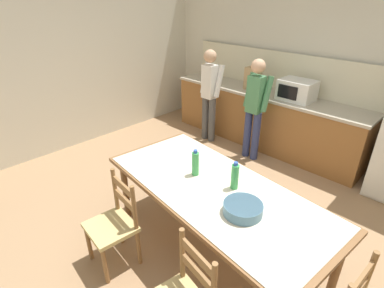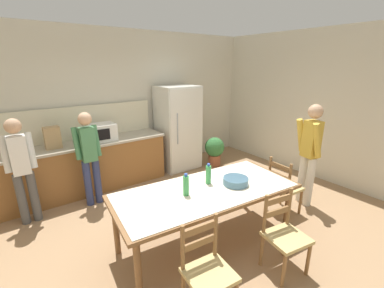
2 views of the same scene
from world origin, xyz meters
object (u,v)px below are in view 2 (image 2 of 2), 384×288
object	(u,v)px
paper_bag	(52,138)
serving_bowl	(236,181)
person_at_sink	(21,166)
person_at_counter	(89,154)
refrigerator	(178,128)
chair_head_end	(283,187)
dining_table	(206,194)
bottle_off_centre	(208,174)
person_by_table	(310,150)
chair_side_near_right	(284,235)
chair_side_near_left	(207,271)
potted_plant	(215,150)
bottle_near_centre	(186,185)
microwave	(101,132)

from	to	relation	value
paper_bag	serving_bowl	size ratio (longest dim) A/B	1.12
person_at_sink	person_at_counter	xyz separation A→B (m)	(0.91, -0.02, -0.01)
refrigerator	chair_head_end	distance (m)	2.60
refrigerator	dining_table	distance (m)	2.67
bottle_off_centre	serving_bowl	distance (m)	0.36
person_at_sink	person_by_table	distance (m)	4.29
chair_side_near_right	person_at_sink	world-z (taller)	person_at_sink
serving_bowl	paper_bag	bearing A→B (deg)	123.34
chair_side_near_left	potted_plant	size ratio (longest dim) A/B	1.36
paper_bag	chair_head_end	xyz separation A→B (m)	(2.69, -2.56, -0.66)
bottle_near_centre	chair_head_end	distance (m)	1.77
dining_table	chair_side_near_left	xyz separation A→B (m)	(-0.59, -0.74, -0.27)
paper_bag	person_at_counter	distance (m)	0.70
paper_bag	refrigerator	bearing A→B (deg)	-0.26
bottle_off_centre	person_at_sink	distance (m)	2.62
serving_bowl	potted_plant	bearing A→B (deg)	54.62
dining_table	potted_plant	world-z (taller)	dining_table
dining_table	bottle_off_centre	bearing A→B (deg)	42.10
refrigerator	bottle_off_centre	bearing A→B (deg)	-114.57
dining_table	chair_head_end	distance (m)	1.45
chair_side_near_right	person_at_counter	size ratio (longest dim) A/B	0.59
refrigerator	chair_head_end	xyz separation A→B (m)	(0.25, -2.54, -0.46)
bottle_near_centre	potted_plant	world-z (taller)	bottle_near_centre
chair_head_end	refrigerator	bearing A→B (deg)	9.49
person_by_table	person_at_sink	bearing A→B (deg)	-14.93
dining_table	potted_plant	xyz separation A→B (m)	(1.87, 1.97, -0.32)
chair_side_near_right	chair_head_end	distance (m)	1.21
paper_bag	potted_plant	size ratio (longest dim) A/B	0.54
refrigerator	person_at_counter	world-z (taller)	refrigerator
microwave	person_at_sink	xyz separation A→B (m)	(-1.28, -0.50, -0.19)
chair_side_near_left	chair_side_near_right	bearing A→B (deg)	-0.21
refrigerator	chair_side_near_right	world-z (taller)	refrigerator
paper_bag	potted_plant	world-z (taller)	paper_bag
microwave	dining_table	bearing A→B (deg)	-78.50
paper_bag	bottle_off_centre	size ratio (longest dim) A/B	1.33
bottle_near_centre	person_by_table	world-z (taller)	person_by_table
serving_bowl	chair_side_near_right	distance (m)	0.83
chair_side_near_left	person_at_sink	size ratio (longest dim) A/B	0.58
dining_table	person_at_counter	bearing A→B (deg)	114.40
person_at_counter	potted_plant	distance (m)	2.77
chair_head_end	person_at_sink	xyz separation A→B (m)	(-3.19, 2.06, 0.44)
chair_head_end	chair_side_near_left	size ratio (longest dim) A/B	1.00
dining_table	bottle_off_centre	world-z (taller)	bottle_off_centre
paper_bag	person_at_sink	size ratio (longest dim) A/B	0.23
person_by_table	refrigerator	bearing A→B (deg)	-58.36
chair_side_near_right	chair_side_near_left	distance (m)	1.02
serving_bowl	chair_side_near_right	xyz separation A→B (m)	(0.04, -0.73, -0.39)
serving_bowl	chair_side_near_right	size ratio (longest dim) A/B	0.35
microwave	person_at_sink	world-z (taller)	person_at_sink
microwave	paper_bag	world-z (taller)	paper_bag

